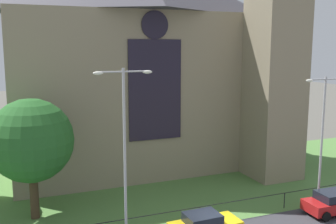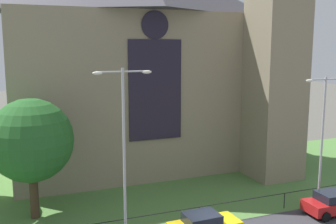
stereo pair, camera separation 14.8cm
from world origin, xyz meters
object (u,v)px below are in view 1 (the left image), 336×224
object	(u,v)px
tree_left_near	(31,141)
streetlamp_far	(323,125)
parked_car_red	(334,202)
tree_right_far	(288,119)
streetlamp_near	(124,135)
church_building	(143,56)

from	to	relation	value
tree_left_near	streetlamp_far	bearing A→B (deg)	-14.26
tree_left_near	parked_car_red	world-z (taller)	tree_left_near
tree_right_far	streetlamp_near	size ratio (longest dim) A/B	0.58
tree_left_near	streetlamp_near	distance (m)	6.90
parked_car_red	tree_left_near	bearing A→B (deg)	162.72
streetlamp_near	streetlamp_far	distance (m)	14.32
parked_car_red	streetlamp_near	bearing A→B (deg)	174.89
church_building	tree_left_near	distance (m)	14.64
streetlamp_far	parked_car_red	size ratio (longest dim) A/B	2.14
tree_right_far	parked_car_red	bearing A→B (deg)	-115.41
tree_right_far	streetlamp_near	world-z (taller)	streetlamp_near
tree_left_near	streetlamp_near	world-z (taller)	streetlamp_near
church_building	streetlamp_near	size ratio (longest dim) A/B	2.61
tree_right_far	streetlamp_near	xyz separation A→B (m)	(-20.00, -10.78, 2.26)
streetlamp_far	church_building	bearing A→B (deg)	122.20
tree_right_far	streetlamp_near	distance (m)	22.83
streetlamp_near	streetlamp_far	size ratio (longest dim) A/B	1.09
church_building	streetlamp_near	world-z (taller)	church_building
church_building	tree_left_near	world-z (taller)	church_building
tree_left_near	tree_right_far	bearing A→B (deg)	13.42
parked_car_red	tree_right_far	bearing A→B (deg)	66.79
streetlamp_near	church_building	bearing A→B (deg)	67.69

